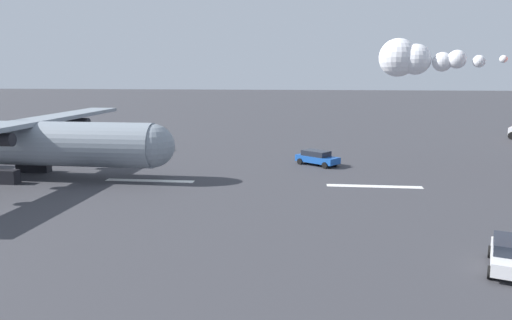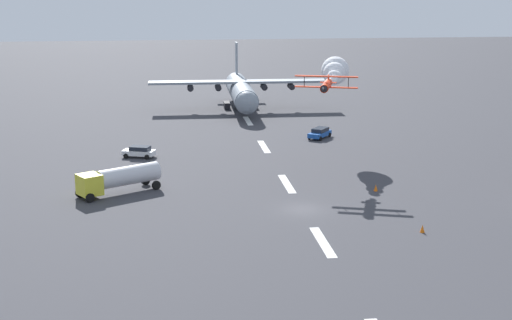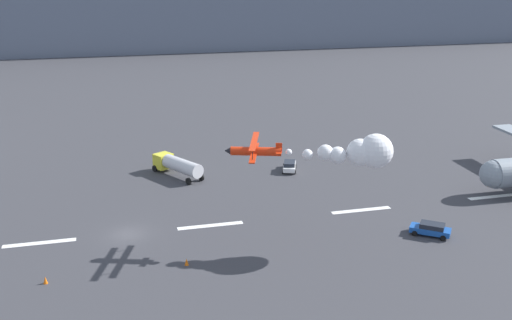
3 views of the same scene
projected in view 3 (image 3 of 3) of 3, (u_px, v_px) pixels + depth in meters
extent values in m
plane|color=#38383D|center=(128.00, 234.00, 70.48)|extent=(440.00, 440.00, 0.00)
cube|color=white|center=(39.00, 243.00, 68.19)|extent=(8.00, 0.90, 0.01)
cube|color=white|center=(210.00, 226.00, 72.77)|extent=(8.00, 0.90, 0.01)
cube|color=white|center=(361.00, 210.00, 77.35)|extent=(8.00, 0.90, 0.01)
cube|color=white|center=(495.00, 196.00, 81.93)|extent=(8.00, 0.90, 0.01)
cube|color=slate|center=(104.00, 24.00, 212.73)|extent=(396.00, 16.00, 20.67)
sphere|color=gray|center=(494.00, 174.00, 81.03)|extent=(3.80, 3.80, 3.80)
cylinder|color=red|center=(256.00, 151.00, 65.56)|extent=(5.56, 2.63, 0.97)
cube|color=red|center=(254.00, 153.00, 65.62)|extent=(2.91, 7.27, 0.12)
cube|color=red|center=(254.00, 141.00, 65.23)|extent=(2.91, 7.27, 0.12)
cylinder|color=black|center=(252.00, 154.00, 62.95)|extent=(0.08, 0.08, 1.28)
cylinder|color=black|center=(256.00, 140.00, 67.89)|extent=(0.08, 0.08, 1.28)
cube|color=red|center=(279.00, 148.00, 65.26)|extent=(0.70, 0.31, 1.10)
cube|color=red|center=(279.00, 151.00, 65.39)|extent=(1.19, 2.09, 0.08)
cone|color=black|center=(228.00, 151.00, 65.76)|extent=(0.92, 1.00, 0.82)
sphere|color=white|center=(289.00, 152.00, 65.15)|extent=(0.70, 0.70, 0.70)
sphere|color=white|center=(308.00, 154.00, 64.92)|extent=(1.16, 1.16, 1.16)
sphere|color=white|center=(325.00, 153.00, 64.88)|extent=(1.76, 1.76, 1.76)
sphere|color=white|center=(337.00, 155.00, 64.78)|extent=(1.85, 1.85, 1.85)
sphere|color=white|center=(368.00, 154.00, 64.64)|extent=(2.48, 2.48, 2.48)
sphere|color=white|center=(360.00, 152.00, 64.87)|extent=(2.98, 2.98, 2.98)
sphere|color=white|center=(376.00, 151.00, 64.73)|extent=(3.75, 3.75, 3.75)
cube|color=yellow|center=(163.00, 161.00, 91.72)|extent=(3.19, 3.12, 2.20)
cylinder|color=silver|center=(182.00, 166.00, 88.50)|extent=(5.49, 7.23, 2.10)
cylinder|color=black|center=(155.00, 169.00, 91.65)|extent=(0.79, 1.02, 1.00)
cylinder|color=black|center=(188.00, 181.00, 86.23)|extent=(0.79, 1.02, 1.00)
cylinder|color=black|center=(168.00, 165.00, 93.27)|extent=(0.79, 1.02, 1.00)
cylinder|color=black|center=(201.00, 177.00, 87.85)|extent=(0.79, 1.02, 1.00)
cube|color=#194CA5|center=(430.00, 230.00, 69.98)|extent=(4.70, 4.20, 0.65)
cube|color=#1E232D|center=(432.00, 226.00, 69.71)|extent=(3.17, 2.98, 0.55)
cylinder|color=black|center=(415.00, 233.00, 69.89)|extent=(0.64, 0.56, 0.64)
cylinder|color=black|center=(443.00, 238.00, 68.69)|extent=(0.64, 0.56, 0.64)
cylinder|color=black|center=(417.00, 228.00, 71.46)|extent=(0.64, 0.56, 0.64)
cylinder|color=black|center=(445.00, 232.00, 70.26)|extent=(0.64, 0.56, 0.64)
cube|color=white|center=(289.00, 167.00, 92.07)|extent=(3.10, 4.56, 0.65)
cube|color=#1E232D|center=(289.00, 163.00, 91.70)|extent=(2.40, 2.93, 0.55)
cylinder|color=black|center=(284.00, 165.00, 93.64)|extent=(0.42, 0.68, 0.64)
cylinder|color=black|center=(283.00, 172.00, 90.86)|extent=(0.42, 0.68, 0.64)
cylinder|color=black|center=(296.00, 166.00, 93.49)|extent=(0.42, 0.68, 0.64)
cylinder|color=black|center=(295.00, 172.00, 90.70)|extent=(0.42, 0.68, 0.64)
cone|color=orange|center=(45.00, 280.00, 59.42)|extent=(0.44, 0.44, 0.75)
cone|color=orange|center=(187.00, 262.00, 63.08)|extent=(0.44, 0.44, 0.75)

